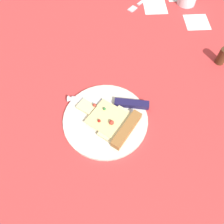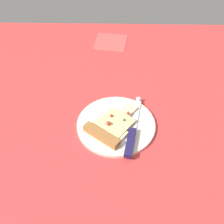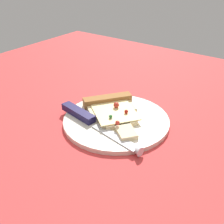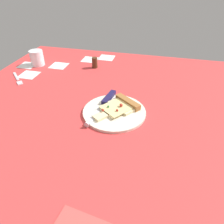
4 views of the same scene
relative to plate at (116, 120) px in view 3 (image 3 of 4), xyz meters
The scene contains 4 objects.
ground_plane 5.72cm from the plate, 108.38° to the right, with size 126.89×126.89×3.00cm.
plate is the anchor object (origin of this frame).
pizza_slice 2.92cm from the plate, 143.10° to the left, with size 18.61×16.66×2.62cm.
knife 6.05cm from the plate, 123.97° to the right, with size 24.00×6.18×2.45cm.
Camera 3 is at (31.91, -38.31, 33.62)cm, focal length 43.65 mm.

